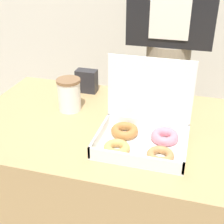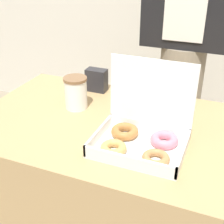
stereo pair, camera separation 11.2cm
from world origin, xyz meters
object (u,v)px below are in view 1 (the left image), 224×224
at_px(coffee_cup, 69,95).
at_px(napkin_holder, 87,81).
at_px(donut_box, 143,132).
at_px(person_customer, 170,42).

xyz_separation_m(coffee_cup, napkin_holder, (0.01, 0.20, -0.02)).
height_order(donut_box, coffee_cup, donut_box).
bearing_deg(napkin_holder, coffee_cup, -91.91).
bearing_deg(donut_box, napkin_holder, 132.87).
height_order(coffee_cup, person_customer, person_customer).
height_order(coffee_cup, napkin_holder, coffee_cup).
height_order(napkin_holder, person_customer, person_customer).
distance_m(coffee_cup, person_customer, 0.68).
relative_size(donut_box, coffee_cup, 2.23).
xyz_separation_m(donut_box, person_customer, (-0.00, 0.74, 0.13)).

